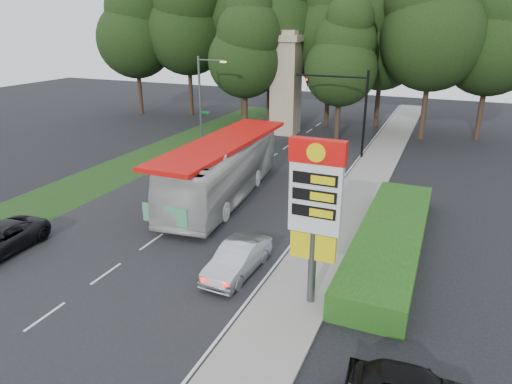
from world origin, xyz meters
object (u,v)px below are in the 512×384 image
at_px(gas_station_pylon, 315,202).
at_px(transit_bus, 223,169).
at_px(streetlight_signs, 202,98).
at_px(sedan_silver, 238,259).
at_px(monument, 286,83).
at_px(traffic_signal_mast, 350,101).

distance_m(gas_station_pylon, transit_bus, 12.99).
height_order(streetlight_signs, sedan_silver, streetlight_signs).
distance_m(gas_station_pylon, monument, 30.17).
distance_m(transit_bus, sedan_silver, 9.79).
bearing_deg(monument, traffic_signal_mast, -38.00).
bearing_deg(gas_station_pylon, traffic_signal_mast, 99.09).
distance_m(traffic_signal_mast, sedan_silver, 21.43).
height_order(streetlight_signs, transit_bus, streetlight_signs).
relative_size(gas_station_pylon, monument, 0.68).
bearing_deg(streetlight_signs, traffic_signal_mast, 8.92).
bearing_deg(gas_station_pylon, streetlight_signs, 128.96).
bearing_deg(traffic_signal_mast, transit_bus, -112.19).
distance_m(traffic_signal_mast, streetlight_signs, 12.83).
relative_size(streetlight_signs, sedan_silver, 1.82).
xyz_separation_m(gas_station_pylon, streetlight_signs, (-16.19, 20.01, -0.01)).
xyz_separation_m(streetlight_signs, sedan_silver, (12.46, -19.07, -3.71)).
xyz_separation_m(traffic_signal_mast, streetlight_signs, (-12.67, -1.99, -0.23)).
height_order(traffic_signal_mast, transit_bus, traffic_signal_mast).
bearing_deg(sedan_silver, traffic_signal_mast, 91.81).
relative_size(monument, transit_bus, 0.74).
relative_size(monument, sedan_silver, 2.29).
bearing_deg(transit_bus, sedan_silver, -65.34).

